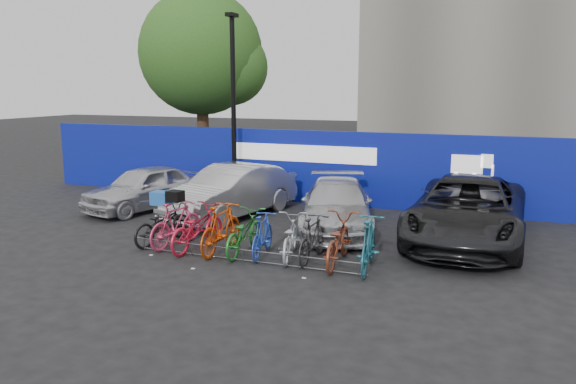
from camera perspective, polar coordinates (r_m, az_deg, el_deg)
The scene contains 21 objects.
ground at distance 13.02m, azimuth -3.40°, elevation -6.37°, with size 100.00×100.00×0.00m, color black.
hoarding at distance 18.26m, azimuth 4.45°, elevation 2.44°, with size 22.00×0.18×2.40m.
tree at distance 24.53m, azimuth -8.29°, elevation 13.53°, with size 5.40×5.20×7.80m.
lamppost at distance 18.71m, azimuth -5.57°, elevation 8.98°, with size 0.25×0.50×6.11m.
bike_rack at distance 12.46m, azimuth -4.57°, elevation -6.41°, with size 5.60×0.03×0.30m.
car_0 at distance 18.13m, azimuth -14.39°, elevation 0.43°, with size 1.63×4.06×1.38m, color silver.
car_1 at distance 16.65m, azimuth -5.77°, elevation 0.08°, with size 1.62×4.64×1.53m, color #A7A7AB.
car_2 at distance 15.11m, azimuth 4.97°, elevation -1.39°, with size 1.86×4.57×1.33m, color #B4B5BA.
car_3 at distance 14.54m, azimuth 17.76°, elevation -1.81°, with size 2.65×5.74×1.59m, color black.
bike_0 at distance 14.14m, azimuth -12.64°, elevation -3.19°, with size 0.65×1.85×0.97m, color black.
bike_1 at distance 13.80m, azimuth -11.29°, elevation -3.20°, with size 0.52×1.84×1.11m, color #D23A65.
bike_2 at distance 13.46m, azimuth -9.22°, elevation -3.59°, with size 0.70×2.01×1.06m, color red.
bike_3 at distance 13.08m, azimuth -6.82°, elevation -3.70°, with size 0.55×1.94×1.16m, color #D1440A.
bike_4 at distance 12.99m, azimuth -4.50°, elevation -4.14°, with size 0.66×1.90×1.00m, color #217925.
bike_5 at distance 12.76m, azimuth -2.61°, elevation -4.39°, with size 0.47×1.66×1.00m, color blue.
bike_6 at distance 12.62m, azimuth 0.16°, elevation -4.63°, with size 0.64×1.83×0.96m, color #AEB2B6.
bike_7 at distance 12.40m, azimuth 2.53°, elevation -4.76°, with size 0.48×1.71×1.03m, color #262628.
bike_8 at distance 12.20m, azimuth 5.08°, elevation -4.92°, with size 0.72×2.06×1.08m, color brown.
bike_9 at distance 11.89m, azimuth 8.18°, elevation -5.25°, with size 0.54×1.92×1.15m, color #1F6375.
cargo_crate at distance 14.00m, azimuth -12.75°, elevation -0.61°, with size 0.45×0.35×0.32m, color #215AAF.
cargo_topcase at distance 13.65m, azimuth -11.39°, elevation -0.41°, with size 0.35×0.31×0.26m, color black.
Camera 1 is at (5.22, -11.30, 3.83)m, focal length 35.00 mm.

